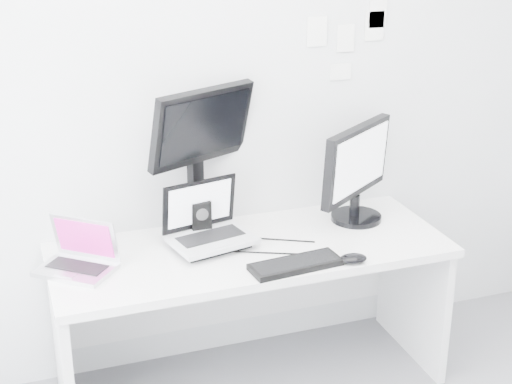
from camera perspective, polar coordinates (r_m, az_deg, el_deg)
back_wall at (r=3.60m, az=-2.25°, el=7.19°), size 3.60×0.00×3.60m
desk at (r=3.67m, az=-0.40°, el=-9.22°), size 1.80×0.70×0.73m
macbook at (r=3.31m, az=-13.38°, el=-3.99°), size 0.39×0.38×0.23m
speaker at (r=3.57m, az=-4.19°, el=-1.94°), size 0.11×0.11×0.18m
dell_laptop at (r=3.43m, az=-3.31°, el=-1.85°), size 0.42×0.35×0.30m
rear_monitor at (r=3.54m, az=-4.22°, el=2.50°), size 0.56×0.39×0.72m
samsung_monitor at (r=3.72m, az=7.60°, el=1.47°), size 0.58×0.51×0.50m
keyboard at (r=3.30m, az=2.95°, el=-5.40°), size 0.41×0.18×0.03m
mouse at (r=3.37m, az=7.22°, el=-4.91°), size 0.13×0.10×0.04m
wall_note_0 at (r=3.69m, az=4.55°, el=11.78°), size 0.10×0.00×0.14m
wall_note_1 at (r=3.76m, az=6.67°, el=11.26°), size 0.09×0.00×0.13m
wall_note_2 at (r=3.82m, az=8.78°, el=12.08°), size 0.10×0.00×0.14m
wall_note_3 at (r=3.78m, az=6.29°, el=8.87°), size 0.11×0.00×0.08m
wall_note_4 at (r=3.82m, az=9.01°, el=12.92°), size 0.09×0.00×0.13m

